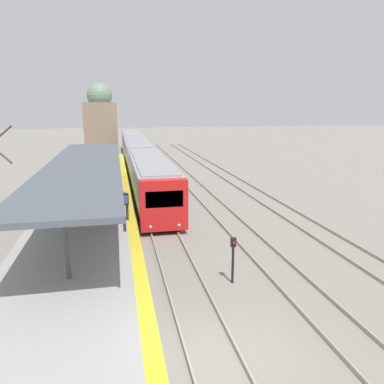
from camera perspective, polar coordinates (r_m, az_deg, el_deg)
The scene contains 9 objects.
ground_plane at distance 11.33m, azimuth 3.22°, elevation -23.80°, with size 240.00×240.00×0.00m, color gray.
track_platform_line at distance 11.28m, azimuth 3.23°, elevation -23.50°, with size 1.51×120.00×0.15m.
track_middle_line at distance 12.83m, azimuth 22.74°, elevation -19.64°, with size 1.51×120.00×0.15m.
station_platform at distance 10.96m, azimuth -20.47°, elevation -23.30°, with size 5.45×80.00×0.86m.
platform_canopy at distance 22.18m, azimuth -16.00°, elevation 4.00°, with size 4.00×22.76×2.80m.
person_on_platform at distance 20.03m, azimuth -10.17°, elevation -1.57°, with size 0.40×0.40×1.66m.
train_near at distance 41.59m, azimuth -8.21°, elevation 5.77°, with size 2.57×44.55×3.15m.
signal_post_near at distance 14.75m, azimuth 6.27°, elevation -9.55°, with size 0.20×0.21×1.87m.
distant_domed_building at distance 65.70m, azimuth -13.75°, elevation 10.89°, with size 5.38×5.38×10.72m.
Camera 1 is at (-2.39, -8.78, 6.75)m, focal length 35.00 mm.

